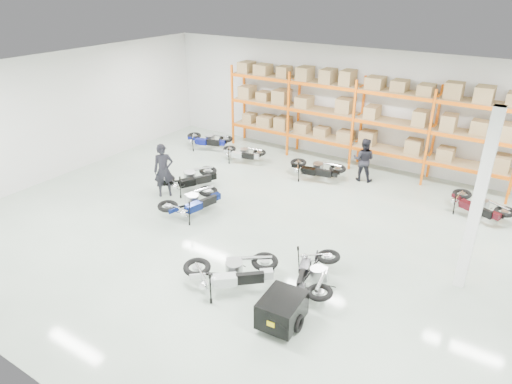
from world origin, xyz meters
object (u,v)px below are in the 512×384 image
Objects in this scene: moto_back_b at (243,150)px; person_left at (164,170)px; moto_touring_right at (315,269)px; person_back at (364,160)px; trailer at (282,310)px; moto_back_a at (208,137)px; moto_black_far_left at (189,175)px; moto_back_c at (316,165)px; moto_blue_centre at (193,198)px; moto_silver_left at (232,266)px; moto_back_d at (479,201)px.

moto_back_b is 0.85× the size of person_left.
person_back reaches higher than moto_touring_right.
trailer is at bearing 89.73° from person_back.
person_left is (1.67, -4.48, 0.37)m from moto_back_a.
person_left reaches higher than moto_black_far_left.
moto_black_far_left reaches higher than trailer.
trailer is 1.08× the size of person_back.
moto_back_a is 0.99× the size of moto_back_c.
moto_blue_centre reaches higher than trailer.
moto_back_c reaches higher than moto_back_a.
moto_black_far_left is 1.06× the size of moto_back_a.
moto_silver_left is (3.26, -2.41, 0.04)m from moto_blue_centre.
person_back reaches higher than moto_back_c.
moto_blue_centre is 4.06m from moto_silver_left.
moto_black_far_left is 1.04× the size of person_left.
moto_back_c reaches higher than trailer.
person_back is at bearing -101.60° from moto_back_a.
person_left is at bearing 146.86° from moto_touring_right.
moto_back_a reaches higher than moto_back_d.
person_left is (-6.67, 3.48, 0.50)m from trailer.
moto_blue_centre is 6.53m from person_back.
person_back reaches higher than moto_back_a.
moto_touring_right is 6.94m from person_left.
moto_back_b reaches higher than trailer.
moto_blue_centre reaches higher than moto_back_d.
moto_black_far_left is 1.07× the size of moto_touring_right.
moto_black_far_left is 1.09× the size of trailer.
moto_back_c is 5.58m from moto_back_d.
moto_back_a is at bearing 64.82° from moto_back_b.
moto_back_a is at bearing -6.09° from person_back.
moto_back_c is 0.99× the size of person_left.
person_back is at bearing -3.09° from person_left.
moto_touring_right is at bearing -142.69° from moto_back_a.
moto_black_far_left is (-1.30, 1.35, 0.01)m from moto_blue_centre.
person_back is (3.52, 5.49, 0.24)m from moto_blue_centre.
person_left reaches higher than moto_back_a.
moto_black_far_left reaches higher than moto_touring_right.
moto_silver_left is 1.11× the size of moto_back_a.
moto_blue_centre is 8.97m from moto_back_d.
person_back is (4.79, 0.87, 0.33)m from moto_back_b.
person_left is (-0.43, -0.79, 0.34)m from moto_black_far_left.
moto_touring_right is at bearing -163.78° from moto_back_c.
moto_back_c is at bearing 106.99° from trailer.
moto_back_d is at bearing -72.76° from moto_silver_left.
person_left is at bearing 33.35° from person_back.
moto_silver_left reaches higher than moto_blue_centre.
moto_back_c is at bearing -106.24° from moto_black_far_left.
moto_back_c is (-2.90, 7.55, 0.13)m from trailer.
moto_touring_right reaches higher than moto_back_b.
moto_blue_centre is at bearing 146.22° from moto_back_d.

